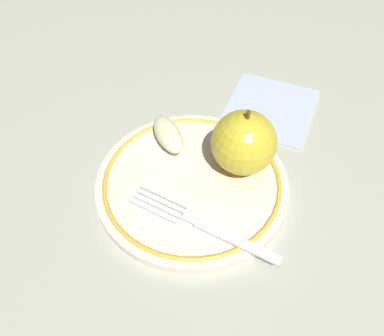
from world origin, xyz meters
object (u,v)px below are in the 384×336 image
at_px(apple_red_whole, 244,143).
at_px(apple_slice_front, 168,134).
at_px(napkin_folded, 269,107).
at_px(plate, 192,182).
at_px(fork, 207,227).

relative_size(apple_red_whole, apple_slice_front, 1.22).
bearing_deg(apple_slice_front, napkin_folded, -84.29).
height_order(apple_red_whole, napkin_folded, apple_red_whole).
xyz_separation_m(plate, apple_slice_front, (-0.04, 0.06, 0.02)).
height_order(fork, napkin_folded, fork).
bearing_deg(plate, apple_red_whole, 26.59).
relative_size(plate, napkin_folded, 1.74).
bearing_deg(apple_red_whole, fork, -108.97).
xyz_separation_m(fork, napkin_folded, (0.08, 0.23, -0.01)).
xyz_separation_m(apple_red_whole, fork, (-0.03, -0.10, -0.04)).
bearing_deg(apple_red_whole, apple_slice_front, 161.65).
height_order(apple_slice_front, fork, apple_slice_front).
bearing_deg(apple_red_whole, napkin_folded, 72.52).
bearing_deg(apple_red_whole, plate, -153.41).
distance_m(apple_red_whole, napkin_folded, 0.15).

